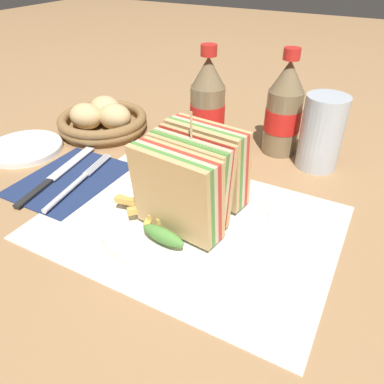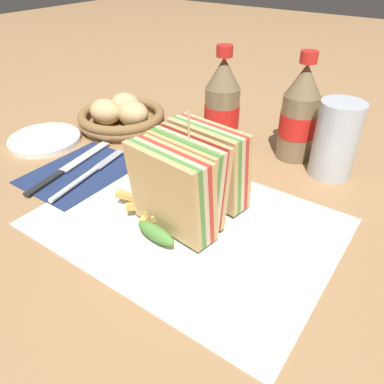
# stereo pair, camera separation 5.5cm
# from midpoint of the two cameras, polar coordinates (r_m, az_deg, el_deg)

# --- Properties ---
(ground_plane) EXTENTS (4.00, 4.00, 0.00)m
(ground_plane) POSITION_cam_midpoint_polar(r_m,az_deg,el_deg) (0.55, 4.19, -5.21)
(ground_plane) COLOR #9E754C
(placemat) EXTENTS (0.42, 0.31, 0.00)m
(placemat) POSITION_cam_midpoint_polar(r_m,az_deg,el_deg) (0.56, 2.03, -4.63)
(placemat) COLOR silver
(placemat) RESTS_ON ground_plane
(plate_main) EXTENTS (0.26, 0.26, 0.02)m
(plate_main) POSITION_cam_midpoint_polar(r_m,az_deg,el_deg) (0.56, 1.65, -3.58)
(plate_main) COLOR white
(plate_main) RESTS_ON ground_plane
(club_sandwich) EXTENTS (0.13, 0.17, 0.16)m
(club_sandwich) POSITION_cam_midpoint_polar(r_m,az_deg,el_deg) (0.51, 2.68, 1.81)
(club_sandwich) COLOR tan
(club_sandwich) RESTS_ON plate_main
(fries_pile) EXTENTS (0.10, 0.09, 0.02)m
(fries_pile) POSITION_cam_midpoint_polar(r_m,az_deg,el_deg) (0.56, -3.36, -1.13)
(fries_pile) COLOR gold
(fries_pile) RESTS_ON plate_main
(ketchup_blob) EXTENTS (0.04, 0.03, 0.01)m
(ketchup_blob) POSITION_cam_midpoint_polar(r_m,az_deg,el_deg) (0.58, 0.15, 0.36)
(ketchup_blob) COLOR maroon
(ketchup_blob) RESTS_ON plate_main
(napkin) EXTENTS (0.15, 0.19, 0.00)m
(napkin) POSITION_cam_midpoint_polar(r_m,az_deg,el_deg) (0.70, -14.54, 2.90)
(napkin) COLOR navy
(napkin) RESTS_ON ground_plane
(fork) EXTENTS (0.04, 0.19, 0.01)m
(fork) POSITION_cam_midpoint_polar(r_m,az_deg,el_deg) (0.66, -14.13, 1.99)
(fork) COLOR silver
(fork) RESTS_ON napkin
(knife) EXTENTS (0.05, 0.21, 0.00)m
(knife) POSITION_cam_midpoint_polar(r_m,az_deg,el_deg) (0.71, -16.11, 3.67)
(knife) COLOR black
(knife) RESTS_ON napkin
(coke_bottle_near) EXTENTS (0.07, 0.07, 0.20)m
(coke_bottle_near) POSITION_cam_midpoint_polar(r_m,az_deg,el_deg) (0.74, 6.80, 12.75)
(coke_bottle_near) COLOR #7A6647
(coke_bottle_near) RESTS_ON ground_plane
(coke_bottle_far) EXTENTS (0.07, 0.07, 0.20)m
(coke_bottle_far) POSITION_cam_midpoint_polar(r_m,az_deg,el_deg) (0.73, 18.17, 11.02)
(coke_bottle_far) COLOR #7A6647
(coke_bottle_far) RESTS_ON ground_plane
(glass_near) EXTENTS (0.07, 0.07, 0.13)m
(glass_near) POSITION_cam_midpoint_polar(r_m,az_deg,el_deg) (0.70, 23.10, 6.64)
(glass_near) COLOR silver
(glass_near) RESTS_ON ground_plane
(bread_basket) EXTENTS (0.19, 0.19, 0.07)m
(bread_basket) POSITION_cam_midpoint_polar(r_m,az_deg,el_deg) (0.85, -8.84, 11.30)
(bread_basket) COLOR olive
(bread_basket) RESTS_ON ground_plane
(side_saucer) EXTENTS (0.15, 0.15, 0.01)m
(side_saucer) POSITION_cam_midpoint_polar(r_m,az_deg,el_deg) (0.83, -19.77, 7.55)
(side_saucer) COLOR white
(side_saucer) RESTS_ON ground_plane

